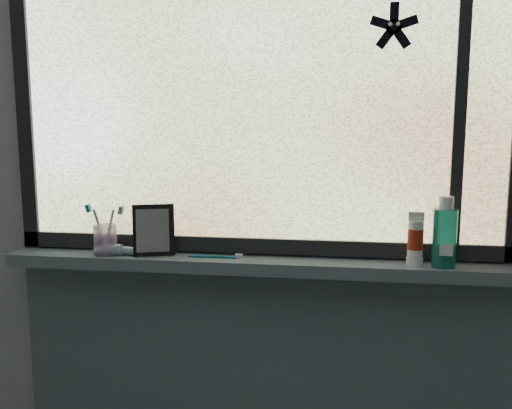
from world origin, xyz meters
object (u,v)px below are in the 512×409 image
object	(u,v)px
vanity_mirror	(154,230)
cream_tube	(415,237)
toothbrush_cup	(105,240)
mouthwash_bottle	(445,232)

from	to	relation	value
vanity_mirror	cream_tube	bearing A→B (deg)	-17.90
vanity_mirror	toothbrush_cup	xyz separation A→B (m)	(-0.16, -0.01, -0.03)
mouthwash_bottle	cream_tube	bearing A→B (deg)	170.15
toothbrush_cup	mouthwash_bottle	world-z (taller)	mouthwash_bottle
vanity_mirror	cream_tube	world-z (taller)	vanity_mirror
toothbrush_cup	cream_tube	world-z (taller)	cream_tube
toothbrush_cup	mouthwash_bottle	xyz separation A→B (m)	(1.05, -0.00, 0.06)
toothbrush_cup	cream_tube	size ratio (longest dim) A/B	0.84
mouthwash_bottle	cream_tube	xyz separation A→B (m)	(-0.08, 0.01, -0.02)
vanity_mirror	cream_tube	xyz separation A→B (m)	(0.81, -0.00, 0.00)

